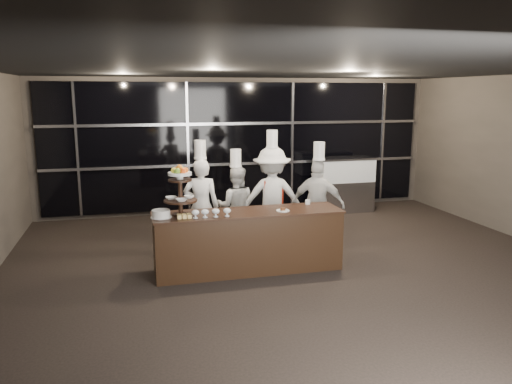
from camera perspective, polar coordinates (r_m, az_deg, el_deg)
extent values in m
plane|color=black|center=(7.01, 7.44, -11.14)|extent=(10.00, 10.00, 0.00)
plane|color=black|center=(6.50, 8.12, 14.13)|extent=(10.00, 10.00, 0.00)
plane|color=#473F38|center=(11.34, -1.78, 5.34)|extent=(9.00, 0.00, 9.00)
cube|color=black|center=(11.28, -1.72, 5.31)|extent=(8.60, 0.04, 2.80)
cube|color=#A5A5AA|center=(11.28, -1.65, 3.27)|extent=(8.60, 0.06, 0.06)
cube|color=#A5A5AA|center=(11.19, -1.68, 7.84)|extent=(8.60, 0.06, 0.06)
cube|color=#A5A5AA|center=(11.03, -19.77, 4.53)|extent=(0.05, 0.05, 2.80)
cube|color=#A5A5AA|center=(11.05, -7.79, 5.09)|extent=(0.05, 0.05, 2.80)
cube|color=#A5A5AA|center=(11.57, 4.15, 5.44)|extent=(0.05, 0.05, 2.80)
cube|color=#A5A5AA|center=(12.49, 14.25, 5.55)|extent=(0.05, 0.05, 2.80)
cube|color=black|center=(7.59, -0.90, -5.69)|extent=(2.80, 0.70, 0.90)
cube|color=black|center=(7.47, -0.91, -2.35)|extent=(2.84, 0.74, 0.03)
cylinder|color=black|center=(7.30, -8.58, -2.55)|extent=(0.24, 0.24, 0.03)
cylinder|color=black|center=(7.23, -8.65, 0.03)|extent=(0.06, 0.06, 0.70)
cylinder|color=black|center=(7.26, -8.62, -0.98)|extent=(0.48, 0.48, 0.02)
cylinder|color=black|center=(7.20, -8.69, 1.35)|extent=(0.34, 0.34, 0.02)
cylinder|color=white|center=(7.19, -8.70, 1.69)|extent=(0.10, 0.10, 0.06)
cylinder|color=white|center=(7.19, -8.71, 2.08)|extent=(0.34, 0.34, 0.04)
sphere|color=#DD5B12|center=(7.19, -8.09, 2.48)|extent=(0.09, 0.09, 0.09)
sphere|color=#6EAC2C|center=(7.25, -8.46, 2.55)|extent=(0.09, 0.09, 0.09)
sphere|color=orange|center=(7.24, -9.09, 2.52)|extent=(0.09, 0.09, 0.09)
sphere|color=yellow|center=(7.17, -9.36, 2.42)|extent=(0.09, 0.09, 0.09)
sphere|color=#74A329|center=(7.11, -8.99, 2.36)|extent=(0.09, 0.09, 0.09)
sphere|color=#F14F14|center=(7.11, -8.35, 2.38)|extent=(0.09, 0.09, 0.09)
sphere|color=orange|center=(7.17, -8.73, 2.77)|extent=(0.09, 0.09, 0.09)
imported|color=white|center=(7.30, -9.69, -0.69)|extent=(0.16, 0.16, 0.04)
imported|color=white|center=(7.32, -7.67, -0.56)|extent=(0.15, 0.15, 0.05)
imported|color=white|center=(7.13, -8.53, -0.92)|extent=(0.16, 0.16, 0.04)
cylinder|color=silver|center=(7.11, -6.93, -2.95)|extent=(0.07, 0.07, 0.01)
cylinder|color=silver|center=(7.10, -6.94, -2.71)|extent=(0.02, 0.02, 0.05)
ellipsoid|color=silver|center=(7.09, -6.95, -2.34)|extent=(0.11, 0.11, 0.08)
ellipsoid|color=#15D557|center=(7.09, -6.95, -2.30)|extent=(0.08, 0.08, 0.05)
cylinder|color=silver|center=(7.13, -5.84, -2.89)|extent=(0.07, 0.07, 0.01)
cylinder|color=silver|center=(7.12, -5.84, -2.65)|extent=(0.02, 0.02, 0.05)
ellipsoid|color=silver|center=(7.11, -5.85, -2.28)|extent=(0.11, 0.11, 0.08)
ellipsoid|color=red|center=(7.11, -5.85, -2.24)|extent=(0.08, 0.08, 0.05)
cylinder|color=silver|center=(7.15, -4.62, -2.82)|extent=(0.07, 0.07, 0.01)
cylinder|color=silver|center=(7.15, -4.62, -2.58)|extent=(0.02, 0.02, 0.05)
ellipsoid|color=silver|center=(7.14, -4.63, -2.21)|extent=(0.11, 0.11, 0.08)
ellipsoid|color=beige|center=(7.13, -4.63, -2.17)|extent=(0.08, 0.08, 0.05)
cylinder|color=silver|center=(7.18, -3.33, -2.75)|extent=(0.07, 0.07, 0.01)
cylinder|color=silver|center=(7.17, -3.33, -2.51)|extent=(0.02, 0.02, 0.05)
ellipsoid|color=silver|center=(7.16, -3.34, -2.14)|extent=(0.11, 0.11, 0.08)
ellipsoid|color=#4F3315|center=(7.16, -3.34, -2.10)|extent=(0.08, 0.08, 0.05)
cylinder|color=white|center=(7.24, -10.80, -2.84)|extent=(0.30, 0.30, 0.01)
cylinder|color=white|center=(7.22, -10.81, -2.41)|extent=(0.26, 0.26, 0.10)
cube|color=#FDD97C|center=(7.10, -8.74, -2.84)|extent=(0.06, 0.05, 0.05)
cube|color=#FDD97C|center=(7.11, -8.18, -2.81)|extent=(0.06, 0.05, 0.05)
cube|color=#FDD97C|center=(7.12, -7.62, -2.78)|extent=(0.06, 0.05, 0.05)
cube|color=#FDD97C|center=(7.17, -8.80, -2.71)|extent=(0.06, 0.05, 0.05)
cube|color=#FDD97C|center=(7.18, -8.24, -2.68)|extent=(0.06, 0.05, 0.05)
cube|color=#FDD97C|center=(7.18, -7.68, -2.65)|extent=(0.06, 0.05, 0.05)
cylinder|color=white|center=(7.51, 3.08, -2.14)|extent=(0.20, 0.20, 0.01)
cylinder|color=#4C2814|center=(7.50, 3.09, -1.94)|extent=(0.08, 0.08, 0.04)
cylinder|color=white|center=(7.99, 5.93, -1.15)|extent=(0.08, 0.08, 0.07)
cube|color=#A5A5AA|center=(11.56, 9.91, -0.47)|extent=(1.30, 0.56, 0.70)
cube|color=silver|center=(11.46, 10.01, 2.47)|extent=(1.30, 0.56, 0.50)
cube|color=#FFC67F|center=(11.46, 10.01, 2.47)|extent=(1.21, 0.47, 0.40)
cube|color=#A5A5AA|center=(11.42, 10.06, 3.80)|extent=(1.32, 0.58, 0.04)
imported|color=white|center=(8.34, -6.27, -1.67)|extent=(0.67, 0.52, 1.61)
cylinder|color=white|center=(8.18, -6.41, 4.87)|extent=(0.19, 0.19, 0.30)
cylinder|color=white|center=(8.20, -6.39, 3.86)|extent=(0.21, 0.21, 0.03)
imported|color=silver|center=(8.75, -2.29, -1.66)|extent=(0.82, 0.71, 1.42)
cylinder|color=white|center=(8.60, -2.34, 3.93)|extent=(0.19, 0.19, 0.30)
cylinder|color=white|center=(8.62, -2.33, 2.97)|extent=(0.21, 0.21, 0.03)
imported|color=silver|center=(8.70, 1.81, -0.62)|extent=(1.22, 0.83, 1.75)
cylinder|color=white|center=(8.55, 1.85, 6.11)|extent=(0.19, 0.19, 0.30)
cylinder|color=white|center=(8.56, 1.85, 5.15)|extent=(0.21, 0.21, 0.03)
cube|color=#A4200C|center=(8.59, 2.03, -0.78)|extent=(0.34, 0.03, 0.65)
imported|color=silver|center=(8.61, 7.07, -1.47)|extent=(0.98, 0.79, 1.56)
cylinder|color=white|center=(8.45, 7.22, 4.70)|extent=(0.19, 0.19, 0.30)
cylinder|color=white|center=(8.47, 7.20, 3.73)|extent=(0.21, 0.21, 0.03)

